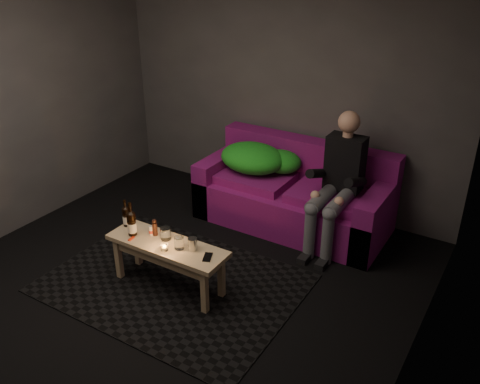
# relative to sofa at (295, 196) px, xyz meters

# --- Properties ---
(floor) EXTENTS (4.50, 4.50, 0.00)m
(floor) POSITION_rel_sofa_xyz_m (-0.41, -1.82, -0.31)
(floor) COLOR black
(floor) RESTS_ON ground
(room) EXTENTS (4.50, 4.50, 4.50)m
(room) POSITION_rel_sofa_xyz_m (-0.41, -1.35, 1.34)
(room) COLOR silver
(room) RESTS_ON ground
(rug) EXTENTS (2.18, 1.59, 0.01)m
(rug) POSITION_rel_sofa_xyz_m (-0.41, -1.56, -0.30)
(rug) COLOR black
(rug) RESTS_ON floor
(sofa) EXTENTS (1.98, 0.89, 0.85)m
(sofa) POSITION_rel_sofa_xyz_m (0.00, 0.00, 0.00)
(sofa) COLOR #7F1167
(sofa) RESTS_ON floor
(green_blanket) EXTENTS (0.87, 0.59, 0.30)m
(green_blanket) POSITION_rel_sofa_xyz_m (-0.45, -0.01, 0.33)
(green_blanket) COLOR #198D22
(green_blanket) RESTS_ON sofa
(person) EXTENTS (0.36, 0.82, 1.32)m
(person) POSITION_rel_sofa_xyz_m (0.51, -0.16, 0.38)
(person) COLOR black
(person) RESTS_ON sofa
(coffee_table) EXTENTS (1.09, 0.35, 0.44)m
(coffee_table) POSITION_rel_sofa_xyz_m (-0.41, -1.61, 0.06)
(coffee_table) COLOR tan
(coffee_table) RESTS_ON rug
(beer_bottle_a) EXTENTS (0.06, 0.06, 0.25)m
(beer_bottle_a) POSITION_rel_sofa_xyz_m (-0.90, -1.56, 0.23)
(beer_bottle_a) COLOR black
(beer_bottle_a) RESTS_ON coffee_table
(beer_bottle_b) EXTENTS (0.08, 0.08, 0.31)m
(beer_bottle_b) POSITION_rel_sofa_xyz_m (-0.75, -1.65, 0.25)
(beer_bottle_b) COLOR black
(beer_bottle_b) RESTS_ON coffee_table
(salt_shaker) EXTENTS (0.05, 0.05, 0.08)m
(salt_shaker) POSITION_rel_sofa_xyz_m (-0.62, -1.57, 0.18)
(salt_shaker) COLOR silver
(salt_shaker) RESTS_ON coffee_table
(pepper_mill) EXTENTS (0.06, 0.06, 0.12)m
(pepper_mill) POSITION_rel_sofa_xyz_m (-0.58, -1.56, 0.19)
(pepper_mill) COLOR black
(pepper_mill) RESTS_ON coffee_table
(tumbler_back) EXTENTS (0.09, 0.09, 0.11)m
(tumbler_back) POSITION_rel_sofa_xyz_m (-0.46, -1.56, 0.19)
(tumbler_back) COLOR white
(tumbler_back) RESTS_ON coffee_table
(tealight) EXTENTS (0.06, 0.06, 0.05)m
(tealight) POSITION_rel_sofa_xyz_m (-0.36, -1.70, 0.16)
(tealight) COLOR white
(tealight) RESTS_ON coffee_table
(tumbler_front) EXTENTS (0.11, 0.11, 0.10)m
(tumbler_front) POSITION_rel_sofa_xyz_m (-0.27, -1.62, 0.19)
(tumbler_front) COLOR white
(tumbler_front) RESTS_ON coffee_table
(steel_cup) EXTENTS (0.10, 0.10, 0.11)m
(steel_cup) POSITION_rel_sofa_xyz_m (-0.17, -1.57, 0.19)
(steel_cup) COLOR #AAADB0
(steel_cup) RESTS_ON coffee_table
(smartphone) EXTENTS (0.11, 0.14, 0.01)m
(smartphone) POSITION_rel_sofa_xyz_m (0.00, -1.60, 0.14)
(smartphone) COLOR black
(smartphone) RESTS_ON coffee_table
(red_lighter) EXTENTS (0.02, 0.07, 0.01)m
(red_lighter) POSITION_rel_sofa_xyz_m (-0.71, -1.72, 0.14)
(red_lighter) COLOR red
(red_lighter) RESTS_ON coffee_table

